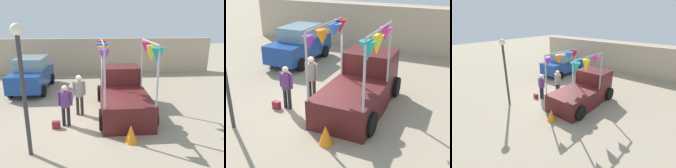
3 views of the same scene
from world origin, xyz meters
The scene contains 9 objects.
ground_plane centered at (0.00, 0.00, 0.00)m, with size 60.00×60.00×0.00m, color gray.
vendor_truck centered at (1.30, 0.93, 0.87)m, with size 2.41×4.08×3.11m.
parked_car centered at (-3.40, 4.35, 0.94)m, with size 1.88×4.00×1.88m.
person_customer centered at (-0.98, -0.41, 0.95)m, with size 0.53×0.34×1.59m.
person_vendor centered at (-0.53, 0.56, 1.04)m, with size 0.53×0.34×1.72m.
handbag centered at (-1.33, -0.61, 0.14)m, with size 0.28×0.16×0.28m, color maroon.
street_lamp centered at (-1.82, -2.21, 2.48)m, with size 0.32×0.32×3.77m.
brick_boundary_wall centered at (0.00, 8.34, 1.30)m, with size 18.00×0.36×2.60m, color tan.
folded_kite_bundle_tangerine centered at (1.25, -1.79, 0.30)m, with size 0.44×0.44×0.60m, color orange.
Camera 3 is at (6.66, -7.00, 4.83)m, focal length 28.00 mm.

